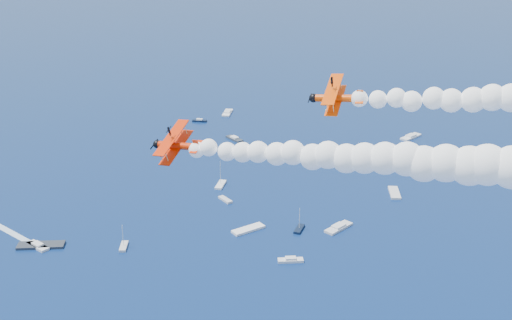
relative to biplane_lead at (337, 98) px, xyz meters
The scene contains 5 objects.
biplane_lead is the anchor object (origin of this frame).
biplane_trail 25.04m from the biplane_lead, 153.27° to the right, with size 8.07×9.05×5.45m, color red, non-canonical shape.
smoke_trail_trail 10.58m from the biplane_lead, 65.41° to the right, with size 49.48×10.25×9.27m, color white, non-canonical shape.
spectator_boats 111.38m from the biplane_lead, 96.88° to the left, with size 232.39×160.64×0.70m.
boat_wakes 129.88m from the biplane_lead, 129.37° to the left, with size 125.05×132.86×0.04m.
Camera 1 is at (49.25, -61.32, 88.29)m, focal length 47.65 mm.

